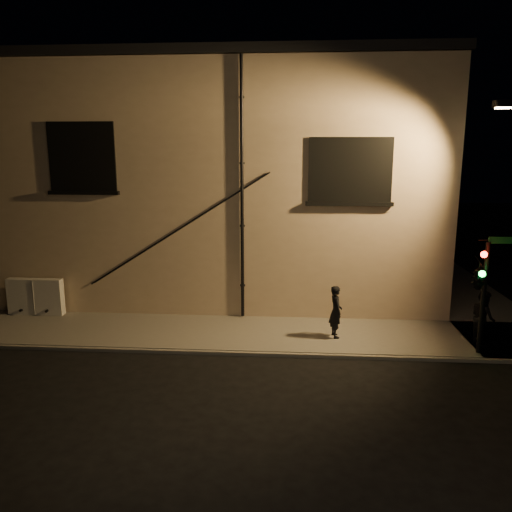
# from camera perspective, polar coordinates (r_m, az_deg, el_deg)

# --- Properties ---
(ground) EXTENTS (90.00, 90.00, 0.00)m
(ground) POSITION_cam_1_polar(r_m,az_deg,el_deg) (14.12, 4.71, -11.33)
(ground) COLOR black
(sidewalk) EXTENTS (21.00, 16.00, 0.12)m
(sidewalk) POSITION_cam_1_polar(r_m,az_deg,el_deg) (18.28, 8.46, -5.80)
(sidewalk) COLOR #66625C
(sidewalk) RESTS_ON ground
(building) EXTENTS (16.20, 12.23, 8.80)m
(building) POSITION_cam_1_polar(r_m,az_deg,el_deg) (22.20, -3.14, 8.81)
(building) COLOR #C8AD90
(building) RESTS_ON ground
(utility_cabinet) EXTENTS (1.88, 0.32, 1.24)m
(utility_cabinet) POSITION_cam_1_polar(r_m,az_deg,el_deg) (18.55, -23.87, -4.26)
(utility_cabinet) COLOR silver
(utility_cabinet) RESTS_ON sidewalk
(pedestrian_a) EXTENTS (0.48, 0.64, 1.57)m
(pedestrian_a) POSITION_cam_1_polar(r_m,az_deg,el_deg) (15.06, 9.10, -6.29)
(pedestrian_a) COLOR black
(pedestrian_a) RESTS_ON sidewalk
(pedestrian_b) EXTENTS (0.65, 0.81, 1.58)m
(pedestrian_b) POSITION_cam_1_polar(r_m,az_deg,el_deg) (15.74, 24.50, -6.40)
(pedestrian_b) COLOR black
(pedestrian_b) RESTS_ON sidewalk
(traffic_signal) EXTENTS (1.31, 1.91, 3.24)m
(traffic_signal) POSITION_cam_1_polar(r_m,az_deg,el_deg) (14.50, 24.15, -2.20)
(traffic_signal) COLOR black
(traffic_signal) RESTS_ON sidewalk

